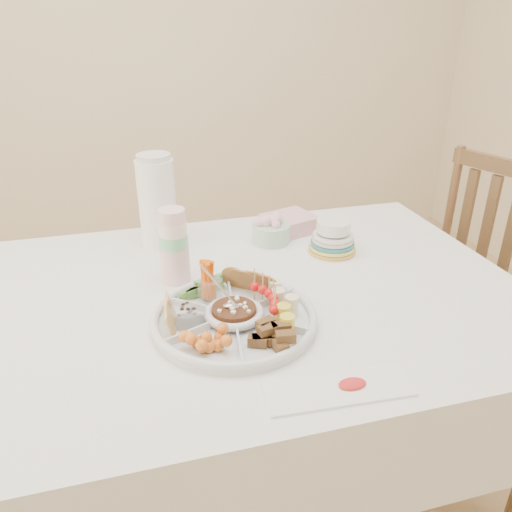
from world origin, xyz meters
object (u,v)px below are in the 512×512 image
object	(u,v)px
chair	(449,289)
plate_stack	(333,238)
dining_table	(239,404)
party_tray	(234,316)
thermos	(157,200)

from	to	relation	value
chair	plate_stack	world-z (taller)	chair
dining_table	chair	distance (m)	0.93
dining_table	plate_stack	world-z (taller)	plate_stack
dining_table	party_tray	distance (m)	0.43
chair	thermos	xyz separation A→B (m)	(-1.04, 0.08, 0.42)
dining_table	thermos	distance (m)	0.65
chair	thermos	distance (m)	1.12
dining_table	thermos	bearing A→B (deg)	114.32
plate_stack	thermos	bearing A→B (deg)	159.34
plate_stack	chair	bearing A→B (deg)	11.55
party_tray	chair	bearing A→B (deg)	24.50
party_tray	thermos	distance (m)	0.52
thermos	plate_stack	bearing A→B (deg)	-20.66
chair	party_tray	bearing A→B (deg)	-174.20
dining_table	thermos	xyz separation A→B (m)	(-0.16, 0.35, 0.53)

